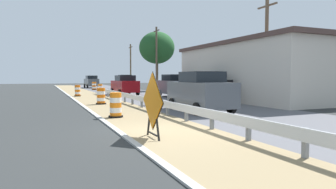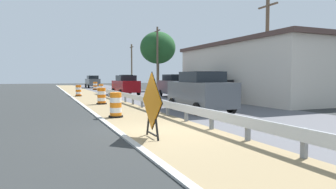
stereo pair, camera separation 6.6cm
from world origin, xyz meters
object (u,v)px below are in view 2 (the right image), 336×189
traffic_barrel_close (152,98)px  car_lead_near_lane (93,82)px  utility_pole_near (267,49)px  traffic_barrel_nearest (116,106)px  traffic_barrel_farthest (95,86)px  traffic_barrel_mid (102,97)px  car_trailing_far_lane (200,92)px  utility_pole_far (132,65)px  warning_sign_diamond (152,103)px  car_distant_a (207,87)px  traffic_barrel_farther (101,89)px  utility_pole_mid (157,58)px  car_lead_far_lane (126,85)px  car_mid_far_lane (175,86)px  car_trailing_near_lane (126,82)px  traffic_barrel_far (78,91)px

traffic_barrel_close → car_lead_near_lane: car_lead_near_lane is taller
utility_pole_near → traffic_barrel_nearest: bearing=-167.2°
traffic_barrel_farthest → traffic_barrel_mid: bearing=-97.7°
traffic_barrel_close → car_trailing_far_lane: (1.27, -4.30, 0.61)m
traffic_barrel_farthest → utility_pole_far: 8.63m
warning_sign_diamond → car_distant_a: (8.31, 10.91, 0.04)m
traffic_barrel_farther → utility_pole_mid: (7.26, 0.63, 3.78)m
car_lead_near_lane → car_trailing_far_lane: bearing=179.1°
car_lead_far_lane → car_distant_a: car_distant_a is taller
traffic_barrel_close → car_mid_far_lane: car_mid_far_lane is taller
car_trailing_near_lane → warning_sign_diamond: bearing=-12.0°
traffic_barrel_nearest → car_lead_far_lane: (4.76, 16.60, 0.49)m
traffic_barrel_mid → car_trailing_far_lane: 7.60m
car_lead_far_lane → traffic_barrel_mid: bearing=154.4°
utility_pole_far → car_lead_near_lane: bearing=145.2°
warning_sign_diamond → utility_pole_far: bearing=-104.4°
car_distant_a → utility_pole_far: (1.99, 28.04, 2.66)m
warning_sign_diamond → car_lead_far_lane: (4.76, 21.58, -0.06)m
warning_sign_diamond → car_mid_far_lane: (8.02, 16.22, -0.02)m
warning_sign_diamond → traffic_barrel_far: (-0.04, 20.99, -0.58)m
utility_pole_near → car_trailing_far_lane: bearing=-162.6°
traffic_barrel_mid → traffic_barrel_far: bearing=93.7°
traffic_barrel_farthest → utility_pole_far: utility_pole_far is taller
traffic_barrel_mid → traffic_barrel_farther: traffic_barrel_mid is taller
traffic_barrel_close → traffic_barrel_far: bearing=107.5°
warning_sign_diamond → car_trailing_far_lane: car_trailing_far_lane is taller
car_mid_far_lane → traffic_barrel_farthest: bearing=-167.0°
car_trailing_near_lane → utility_pole_near: utility_pole_near is taller
traffic_barrel_nearest → utility_pole_near: 11.62m
car_lead_far_lane → utility_pole_far: utility_pole_far is taller
utility_pole_far → traffic_barrel_far: bearing=-119.9°
traffic_barrel_close → car_lead_near_lane: bearing=88.2°
traffic_barrel_farthest → car_lead_near_lane: bearing=84.1°
traffic_barrel_mid → utility_pole_near: bearing=-23.0°
utility_pole_near → utility_pole_mid: size_ratio=0.87×
traffic_barrel_close → car_lead_far_lane: (1.28, 11.75, 0.56)m
traffic_barrel_close → traffic_barrel_farther: traffic_barrel_farther is taller
traffic_barrel_farther → car_trailing_near_lane: size_ratio=0.21×
utility_pole_near → utility_pole_mid: (-0.62, 19.34, 0.53)m
traffic_barrel_mid → car_mid_far_lane: bearing=30.3°
traffic_barrel_nearest → traffic_barrel_far: (-0.04, 16.01, -0.03)m
car_trailing_near_lane → car_trailing_far_lane: 30.31m
warning_sign_diamond → car_lead_near_lane: size_ratio=0.43×
car_trailing_far_lane → traffic_barrel_close: bearing=17.6°
car_mid_far_lane → utility_pole_near: (2.87, -8.77, 2.67)m
car_lead_near_lane → car_trailing_near_lane: bearing=-153.0°
traffic_barrel_farthest → car_mid_far_lane: size_ratio=0.25×
traffic_barrel_far → car_lead_far_lane: car_lead_far_lane is taller
car_trailing_far_lane → car_distant_a: (3.57, 5.39, 0.04)m
warning_sign_diamond → traffic_barrel_farthest: bearing=-95.6°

